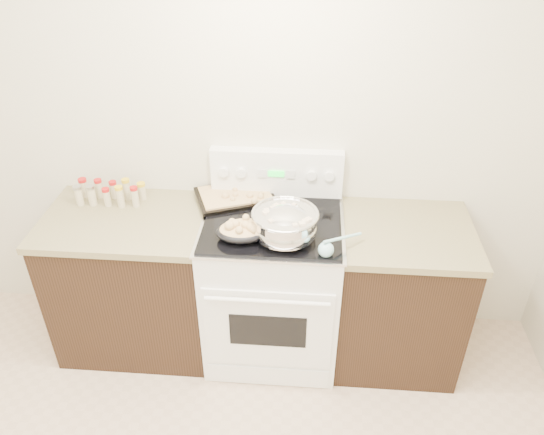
{
  "coord_description": "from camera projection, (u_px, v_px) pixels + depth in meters",
  "views": [
    {
      "loc": [
        0.54,
        -0.96,
        2.55
      ],
      "look_at": [
        0.35,
        1.37,
        1.0
      ],
      "focal_mm": 35.0,
      "sensor_mm": 36.0,
      "label": 1
    }
  ],
  "objects": [
    {
      "name": "wooden_spoon",
      "position": [
        269.0,
        238.0,
        2.73
      ],
      "size": [
        0.07,
        0.26,
        0.04
      ],
      "color": "#997946",
      "rests_on": "kitchen_range"
    },
    {
      "name": "kitchen_range",
      "position": [
        273.0,
        284.0,
        3.14
      ],
      "size": [
        0.78,
        0.73,
        1.22
      ],
      "color": "white",
      "rests_on": "ground"
    },
    {
      "name": "counter_left",
      "position": [
        136.0,
        280.0,
        3.21
      ],
      "size": [
        0.93,
        0.67,
        0.92
      ],
      "color": "black",
      "rests_on": "ground"
    },
    {
      "name": "mixing_bowl",
      "position": [
        285.0,
        225.0,
        2.71
      ],
      "size": [
        0.34,
        0.34,
        0.2
      ],
      "color": "silver",
      "rests_on": "kitchen_range"
    },
    {
      "name": "spice_jars",
      "position": [
        109.0,
        192.0,
        3.06
      ],
      "size": [
        0.4,
        0.14,
        0.13
      ],
      "color": "#BFB28C",
      "rests_on": "counter_left"
    },
    {
      "name": "room_shell",
      "position": [
        87.0,
        279.0,
        1.3
      ],
      "size": [
        4.1,
        3.6,
        2.75
      ],
      "color": "beige",
      "rests_on": "ground"
    },
    {
      "name": "roasting_pan",
      "position": [
        244.0,
        230.0,
        2.73
      ],
      "size": [
        0.33,
        0.26,
        0.12
      ],
      "color": "black",
      "rests_on": "kitchen_range"
    },
    {
      "name": "blue_ladle",
      "position": [
        328.0,
        248.0,
        2.62
      ],
      "size": [
        0.23,
        0.2,
        0.1
      ],
      "color": "#90CED6",
      "rests_on": "kitchen_range"
    },
    {
      "name": "baking_sheet",
      "position": [
        236.0,
        195.0,
        3.07
      ],
      "size": [
        0.52,
        0.44,
        0.06
      ],
      "color": "black",
      "rests_on": "kitchen_range"
    },
    {
      "name": "counter_right",
      "position": [
        397.0,
        294.0,
        3.11
      ],
      "size": [
        0.73,
        0.67,
        0.92
      ],
      "color": "black",
      "rests_on": "ground"
    }
  ]
}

